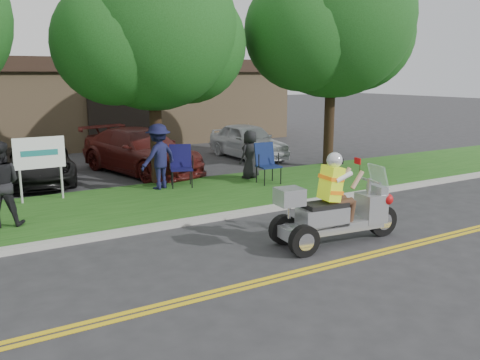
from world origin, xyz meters
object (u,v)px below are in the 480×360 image
lawn_chair_b (266,160)px  parked_car_far_right (248,141)px  parked_car_right (141,151)px  lawn_chair_a (181,163)px  trike_scooter (334,212)px  parked_car_mid (38,163)px

lawn_chair_b → parked_car_far_right: 5.18m
parked_car_right → parked_car_far_right: parked_car_right is taller
lawn_chair_a → lawn_chair_b: 2.55m
trike_scooter → parked_car_right: trike_scooter is taller
lawn_chair_a → lawn_chair_b: size_ratio=1.00×
lawn_chair_a → parked_car_far_right: size_ratio=0.29×
lawn_chair_b → parked_car_far_right: size_ratio=0.29×
trike_scooter → parked_car_far_right: 10.59m
parked_car_right → trike_scooter: bearing=-100.4°
parked_car_right → lawn_chair_b: bearing=-72.2°
lawn_chair_b → parked_car_right: size_ratio=0.23×
lawn_chair_a → parked_car_far_right: (4.61, 3.75, -0.08)m
parked_car_mid → lawn_chair_a: bearing=-34.6°
lawn_chair_b → parked_car_far_right: parked_car_far_right is taller
trike_scooter → parked_car_mid: size_ratio=0.64×
parked_car_mid → parked_car_right: size_ratio=0.85×
lawn_chair_a → parked_car_right: (-0.12, 3.00, -0.03)m
trike_scooter → lawn_chair_b: 5.43m
trike_scooter → lawn_chair_b: (1.83, 5.11, 0.13)m
parked_car_mid → parked_car_right: bearing=5.6°
trike_scooter → parked_car_right: bearing=100.5°
lawn_chair_a → parked_car_right: bearing=112.0°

